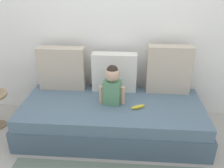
{
  "coord_description": "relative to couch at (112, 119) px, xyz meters",
  "views": [
    {
      "loc": [
        0.18,
        -2.4,
        1.8
      ],
      "look_at": [
        -0.0,
        0.0,
        0.65
      ],
      "focal_mm": 38.76,
      "sensor_mm": 36.0,
      "label": 1
    }
  ],
  "objects": [
    {
      "name": "couch",
      "position": [
        0.0,
        0.0,
        0.0
      ],
      "size": [
        2.13,
        0.93,
        0.4
      ],
      "color": "#495F70",
      "rests_on": "ground"
    },
    {
      "name": "back_wall",
      "position": [
        0.0,
        0.6,
        1.01
      ],
      "size": [
        5.33,
        0.1,
        2.42
      ],
      "primitive_type": "cube",
      "color": "white",
      "rests_on": "ground"
    },
    {
      "name": "throw_pillow_right",
      "position": [
        0.66,
        0.37,
        0.5
      ],
      "size": [
        0.53,
        0.16,
        0.59
      ],
      "primitive_type": "cube",
      "color": "#C1B29E",
      "rests_on": "couch"
    },
    {
      "name": "throw_pillow_center",
      "position": [
        0.0,
        0.37,
        0.44
      ],
      "size": [
        0.55,
        0.16,
        0.48
      ],
      "primitive_type": "cube",
      "color": "silver",
      "rests_on": "couch"
    },
    {
      "name": "ground_plane",
      "position": [
        0.0,
        0.0,
        -0.2
      ],
      "size": [
        12.0,
        12.0,
        0.0
      ],
      "primitive_type": "plane",
      "color": "#B2ADA3"
    },
    {
      "name": "throw_pillow_left",
      "position": [
        -0.66,
        0.37,
        0.47
      ],
      "size": [
        0.58,
        0.16,
        0.54
      ],
      "primitive_type": "cube",
      "color": "#C1B29E",
      "rests_on": "couch"
    },
    {
      "name": "banana",
      "position": [
        0.29,
        -0.08,
        0.22
      ],
      "size": [
        0.17,
        0.11,
        0.04
      ],
      "primitive_type": "ellipsoid",
      "rotation": [
        0.0,
        0.0,
        0.46
      ],
      "color": "yellow",
      "rests_on": "couch"
    },
    {
      "name": "toddler",
      "position": [
        -0.0,
        0.02,
        0.44
      ],
      "size": [
        0.3,
        0.18,
        0.46
      ],
      "color": "#568E66",
      "rests_on": "couch"
    }
  ]
}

